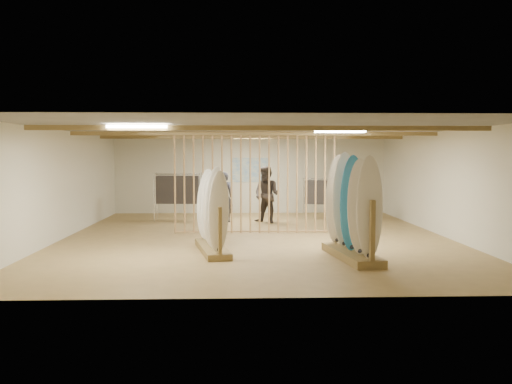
{
  "coord_description": "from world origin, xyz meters",
  "views": [
    {
      "loc": [
        -0.5,
        -14.09,
        2.19
      ],
      "look_at": [
        0.0,
        0.0,
        1.2
      ],
      "focal_mm": 38.0,
      "sensor_mm": 36.0,
      "label": 1
    }
  ],
  "objects_px": {
    "rack_left": "(212,224)",
    "shopper_a": "(224,194)",
    "clothing_rack_a": "(178,190)",
    "shopper_b": "(267,191)",
    "clothing_rack_b": "(323,192)",
    "rack_right": "(352,223)"
  },
  "relations": [
    {
      "from": "rack_left",
      "to": "shopper_b",
      "type": "height_order",
      "value": "shopper_b"
    },
    {
      "from": "rack_left",
      "to": "clothing_rack_a",
      "type": "relative_size",
      "value": 1.48
    },
    {
      "from": "clothing_rack_b",
      "to": "rack_left",
      "type": "bearing_deg",
      "value": -101.36
    },
    {
      "from": "clothing_rack_a",
      "to": "shopper_a",
      "type": "bearing_deg",
      "value": -3.92
    },
    {
      "from": "shopper_a",
      "to": "clothing_rack_a",
      "type": "bearing_deg",
      "value": -8.65
    },
    {
      "from": "clothing_rack_b",
      "to": "clothing_rack_a",
      "type": "bearing_deg",
      "value": -156.91
    },
    {
      "from": "rack_left",
      "to": "shopper_b",
      "type": "xyz_separation_m",
      "value": [
        1.5,
        5.07,
        0.39
      ]
    },
    {
      "from": "rack_right",
      "to": "shopper_b",
      "type": "height_order",
      "value": "rack_right"
    },
    {
      "from": "rack_right",
      "to": "shopper_a",
      "type": "bearing_deg",
      "value": 106.36
    },
    {
      "from": "clothing_rack_b",
      "to": "shopper_a",
      "type": "relative_size",
      "value": 0.76
    },
    {
      "from": "shopper_a",
      "to": "shopper_b",
      "type": "distance_m",
      "value": 1.41
    },
    {
      "from": "rack_right",
      "to": "shopper_a",
      "type": "height_order",
      "value": "rack_right"
    },
    {
      "from": "clothing_rack_b",
      "to": "shopper_b",
      "type": "xyz_separation_m",
      "value": [
        -1.96,
        -0.9,
        0.11
      ]
    },
    {
      "from": "rack_left",
      "to": "shopper_a",
      "type": "relative_size",
      "value": 1.29
    },
    {
      "from": "rack_left",
      "to": "shopper_b",
      "type": "distance_m",
      "value": 5.3
    },
    {
      "from": "rack_left",
      "to": "shopper_a",
      "type": "distance_m",
      "value": 5.39
    },
    {
      "from": "clothing_rack_a",
      "to": "shopper_b",
      "type": "bearing_deg",
      "value": -5.98
    },
    {
      "from": "rack_left",
      "to": "shopper_a",
      "type": "xyz_separation_m",
      "value": [
        0.13,
        5.38,
        0.28
      ]
    },
    {
      "from": "rack_right",
      "to": "shopper_a",
      "type": "distance_m",
      "value": 6.86
    },
    {
      "from": "rack_left",
      "to": "rack_right",
      "type": "bearing_deg",
      "value": -27.32
    },
    {
      "from": "clothing_rack_b",
      "to": "shopper_b",
      "type": "bearing_deg",
      "value": -136.59
    },
    {
      "from": "rack_left",
      "to": "shopper_b",
      "type": "relative_size",
      "value": 1.15
    }
  ]
}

